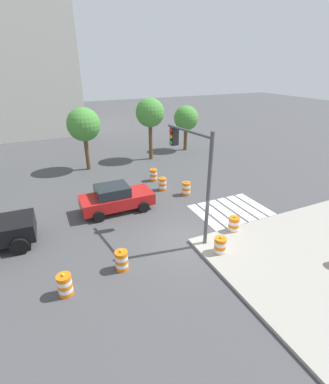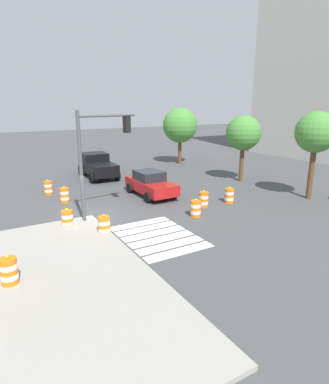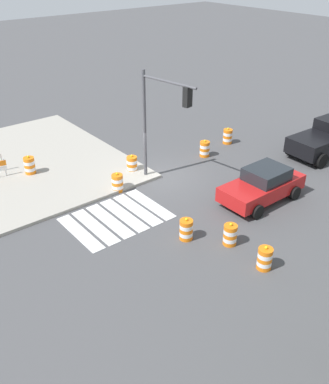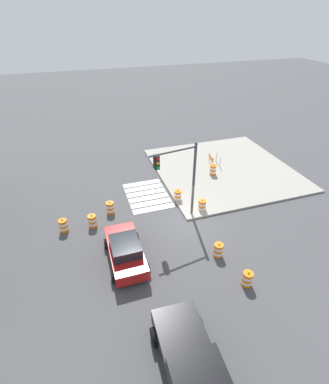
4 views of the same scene
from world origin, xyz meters
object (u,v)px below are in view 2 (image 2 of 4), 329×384
at_px(traffic_barrel_crosswalk_end, 229,196).
at_px(pickup_truck, 97,165).
at_px(traffic_barrel_near_corner, 48,188).
at_px(traffic_barrel_far_curb, 65,195).
at_px(traffic_barrel_lane_center, 204,199).
at_px(sports_car, 151,183).
at_px(street_tree_streetside_mid, 180,126).
at_px(traffic_barrel_median_far, 104,226).
at_px(traffic_barrel_on_sidewalk, 9,271).
at_px(traffic_light_pole, 101,145).
at_px(traffic_barrel_median_near, 196,208).
at_px(traffic_barrel_opposite_curb, 67,219).
at_px(street_tree_streetside_far, 243,133).
at_px(street_tree_corner_lot, 316,133).

bearing_deg(traffic_barrel_crosswalk_end, pickup_truck, -157.66).
bearing_deg(pickup_truck, traffic_barrel_near_corner, -52.30).
relative_size(traffic_barrel_crosswalk_end, traffic_barrel_far_curb, 1.00).
xyz_separation_m(traffic_barrel_near_corner, traffic_barrel_lane_center, (7.50, 7.38, 0.00)).
relative_size(sports_car, traffic_barrel_crosswalk_end, 4.22).
distance_m(pickup_truck, street_tree_streetside_mid, 9.86).
distance_m(pickup_truck, traffic_barrel_median_far, 12.82).
xyz_separation_m(pickup_truck, traffic_barrel_near_corner, (3.60, -4.66, -0.52)).
relative_size(sports_car, street_tree_streetside_mid, 0.78).
height_order(traffic_barrel_near_corner, traffic_barrel_on_sidewalk, traffic_barrel_on_sidewalk).
bearing_deg(traffic_barrel_median_far, traffic_light_pole, 160.33).
distance_m(traffic_barrel_median_far, traffic_barrel_on_sidewalk, 5.05).
distance_m(traffic_barrel_crosswalk_end, traffic_barrel_on_sidewalk, 13.26).
relative_size(traffic_barrel_crosswalk_end, traffic_barrel_median_far, 1.00).
height_order(sports_car, traffic_barrel_median_near, sports_car).
relative_size(traffic_barrel_far_curb, traffic_light_pole, 0.19).
bearing_deg(street_tree_streetside_mid, traffic_barrel_median_near, -29.72).
bearing_deg(traffic_barrel_lane_center, traffic_light_pole, -100.32).
relative_size(traffic_barrel_lane_center, traffic_barrel_opposite_curb, 1.00).
xyz_separation_m(sports_car, traffic_barrel_far_curb, (-1.31, -5.35, -0.36)).
height_order(traffic_barrel_far_curb, traffic_barrel_on_sidewalk, traffic_barrel_on_sidewalk).
relative_size(pickup_truck, traffic_barrel_crosswalk_end, 5.12).
bearing_deg(traffic_barrel_lane_center, traffic_barrel_opposite_curb, -94.69).
height_order(sports_car, street_tree_streetside_mid, street_tree_streetside_mid).
bearing_deg(traffic_barrel_crosswalk_end, street_tree_streetside_far, 130.46).
bearing_deg(traffic_barrel_lane_center, traffic_barrel_median_near, -50.57).
distance_m(traffic_barrel_near_corner, traffic_barrel_median_near, 10.52).
xyz_separation_m(street_tree_streetside_far, street_tree_corner_lot, (5.87, 0.38, 0.46)).
relative_size(traffic_barrel_far_curb, traffic_barrel_opposite_curb, 1.00).
bearing_deg(sports_car, traffic_barrel_median_near, 1.70).
height_order(street_tree_streetside_mid, street_tree_streetside_far, street_tree_streetside_mid).
height_order(traffic_barrel_opposite_curb, street_tree_streetside_mid, street_tree_streetside_mid).
xyz_separation_m(traffic_barrel_far_curb, street_tree_corner_lot, (7.08, 13.83, 3.73)).
bearing_deg(pickup_truck, sports_car, 9.22).
xyz_separation_m(sports_car, pickup_truck, (-7.32, -1.19, 0.16)).
bearing_deg(traffic_light_pole, traffic_barrel_crosswalk_end, 81.37).
relative_size(traffic_barrel_on_sidewalk, street_tree_streetside_far, 0.20).
height_order(traffic_barrel_lane_center, street_tree_streetside_mid, street_tree_streetside_mid).
bearing_deg(traffic_barrel_median_near, pickup_truck, -173.79).
bearing_deg(traffic_barrel_far_curb, traffic_barrel_crosswalk_end, 59.31).
bearing_deg(traffic_barrel_median_far, street_tree_corner_lot, 86.29).
bearing_deg(sports_car, traffic_barrel_crosswalk_end, 41.30).
xyz_separation_m(street_tree_streetside_mid, street_tree_corner_lot, (14.78, 0.38, 0.37)).
height_order(pickup_truck, traffic_barrel_median_far, pickup_truck).
distance_m(traffic_barrel_median_near, street_tree_streetside_far, 9.96).
distance_m(sports_car, street_tree_corner_lot, 10.80).
relative_size(pickup_truck, street_tree_streetside_far, 1.03).
height_order(traffic_barrel_opposite_curb, traffic_barrel_on_sidewalk, traffic_barrel_on_sidewalk).
distance_m(traffic_barrel_far_curb, traffic_light_pole, 5.43).
xyz_separation_m(traffic_light_pole, street_tree_streetside_far, (-2.83, 12.36, -0.19)).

